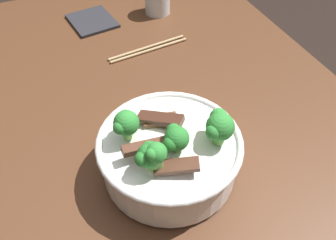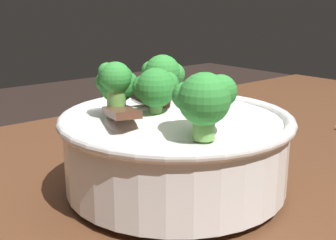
% 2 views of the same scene
% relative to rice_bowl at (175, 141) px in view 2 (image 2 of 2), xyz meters
% --- Properties ---
extents(rice_bowl, '(0.24, 0.24, 0.14)m').
position_rel_rice_bowl_xyz_m(rice_bowl, '(0.00, 0.00, 0.00)').
color(rice_bowl, white).
rests_on(rice_bowl, dining_table).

